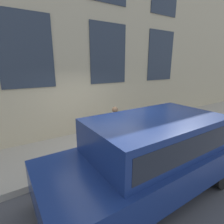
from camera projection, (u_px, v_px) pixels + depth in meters
The scene contains 6 objects.
ground_plane at pixel (108, 165), 4.72m from camera, with size 80.00×80.00×0.00m, color #47474C.
sidewalk at pixel (90, 146), 5.60m from camera, with size 2.22×60.00×0.16m.
building_facade at pixel (69, 29), 5.67m from camera, with size 0.33×40.00×7.44m.
fire_hydrant at pixel (109, 138), 5.03m from camera, with size 0.37×0.47×0.80m.
person at pixel (115, 121), 5.51m from camera, with size 0.29×0.19×1.20m.
parked_truck_navy_near at pixel (153, 149), 3.61m from camera, with size 1.84×4.49×1.60m.
Camera 1 is at (-3.57, 2.18, 2.62)m, focal length 28.00 mm.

